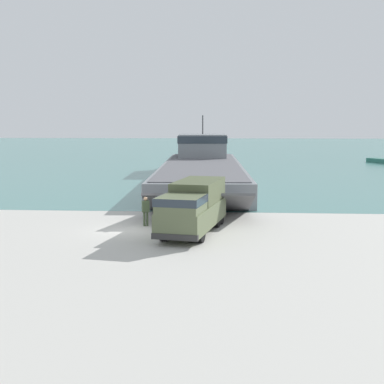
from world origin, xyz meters
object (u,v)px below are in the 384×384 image
(military_truck, at_px, (193,206))
(moored_boat_a, at_px, (185,156))
(soldier_on_ramp, at_px, (146,209))
(landing_craft, at_px, (202,164))

(military_truck, distance_m, moored_boat_a, 62.08)
(military_truck, bearing_deg, soldier_on_ramp, -109.40)
(military_truck, relative_size, soldier_on_ramp, 4.52)
(military_truck, distance_m, soldier_on_ramp, 3.53)
(landing_craft, height_order, moored_boat_a, landing_craft)
(soldier_on_ramp, bearing_deg, landing_craft, 154.80)
(landing_craft, relative_size, military_truck, 5.19)
(landing_craft, bearing_deg, military_truck, -90.50)
(military_truck, xyz_separation_m, soldier_on_ramp, (-3.04, 1.73, -0.49))
(military_truck, relative_size, moored_boat_a, 1.04)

